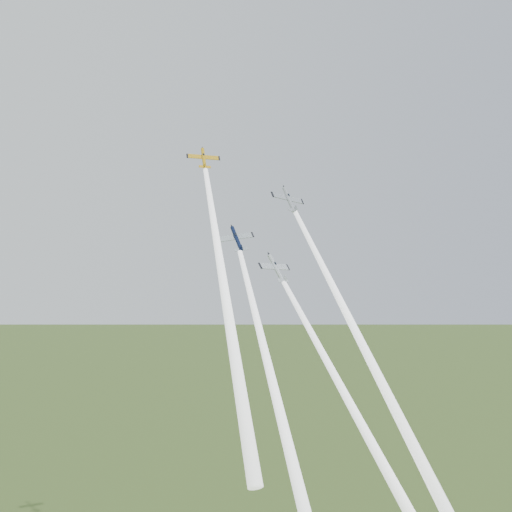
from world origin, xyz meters
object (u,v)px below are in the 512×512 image
(plane_yellow, at_px, (204,158))
(plane_navy, at_px, (237,239))
(plane_silver_right, at_px, (289,200))
(plane_silver_low, at_px, (276,268))

(plane_yellow, bearing_deg, plane_navy, -37.29)
(plane_navy, bearing_deg, plane_yellow, 137.43)
(plane_yellow, xyz_separation_m, plane_silver_right, (18.89, -0.30, -7.51))
(plane_navy, bearing_deg, plane_silver_right, 22.04)
(plane_silver_low, bearing_deg, plane_yellow, 123.32)
(plane_navy, height_order, plane_silver_right, plane_silver_right)
(plane_silver_right, xyz_separation_m, plane_silver_low, (-6.81, -8.05, -14.50))
(plane_navy, xyz_separation_m, plane_silver_right, (13.83, 4.82, 8.70))
(plane_navy, distance_m, plane_silver_right, 17.03)
(plane_silver_right, bearing_deg, plane_yellow, 166.11)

